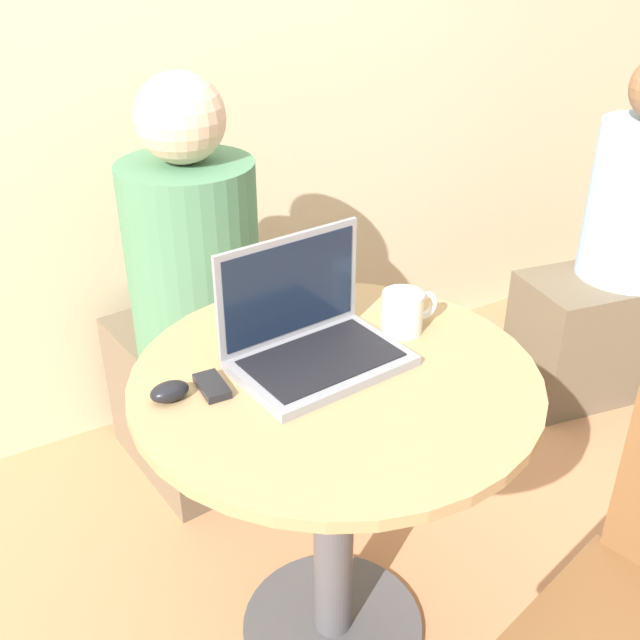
% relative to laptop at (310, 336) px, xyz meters
% --- Properties ---
extents(ground_plane, '(12.00, 12.00, 0.00)m').
position_rel_laptop_xyz_m(ground_plane, '(0.02, -0.07, -0.81)').
color(ground_plane, tan).
extents(back_wall, '(7.00, 0.05, 2.60)m').
position_rel_laptop_xyz_m(back_wall, '(0.02, 1.05, 0.49)').
color(back_wall, beige).
rests_on(back_wall, ground_plane).
extents(round_table, '(0.82, 0.82, 0.76)m').
position_rel_laptop_xyz_m(round_table, '(0.02, -0.07, -0.26)').
color(round_table, '#4C4C51').
rests_on(round_table, ground_plane).
extents(laptop, '(0.36, 0.26, 0.25)m').
position_rel_laptop_xyz_m(laptop, '(0.00, 0.00, 0.00)').
color(laptop, gray).
rests_on(laptop, round_table).
extents(cell_phone, '(0.05, 0.10, 0.02)m').
position_rel_laptop_xyz_m(cell_phone, '(-0.22, 0.00, -0.05)').
color(cell_phone, black).
rests_on(cell_phone, round_table).
extents(computer_mouse, '(0.08, 0.05, 0.04)m').
position_rel_laptop_xyz_m(computer_mouse, '(-0.30, 0.01, -0.04)').
color(computer_mouse, black).
rests_on(computer_mouse, round_table).
extents(coffee_cup, '(0.14, 0.09, 0.09)m').
position_rel_laptop_xyz_m(coffee_cup, '(0.24, -0.00, -0.01)').
color(coffee_cup, white).
rests_on(coffee_cup, round_table).
extents(person_seated, '(0.38, 0.56, 1.24)m').
position_rel_laptop_xyz_m(person_seated, '(-0.02, 0.65, -0.29)').
color(person_seated, brown).
rests_on(person_seated, ground_plane).
extents(person_background, '(0.54, 0.40, 1.19)m').
position_rel_laptop_xyz_m(person_background, '(1.39, 0.35, -0.31)').
color(person_background, brown).
rests_on(person_background, ground_plane).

